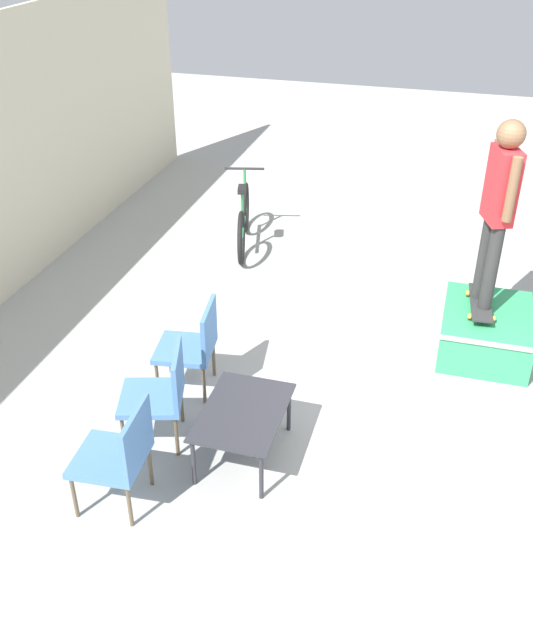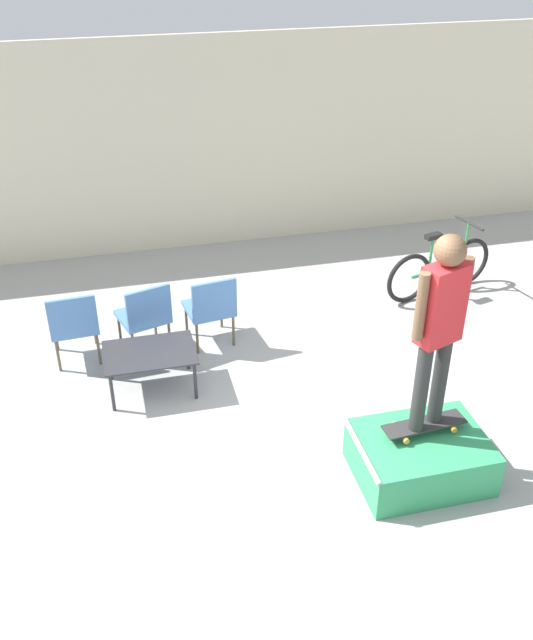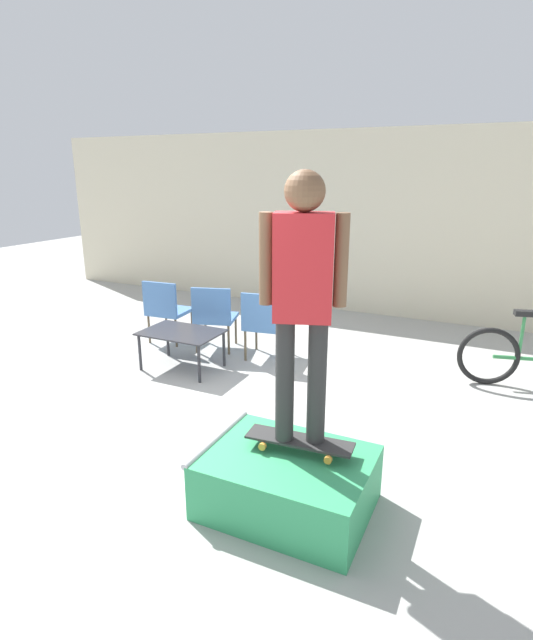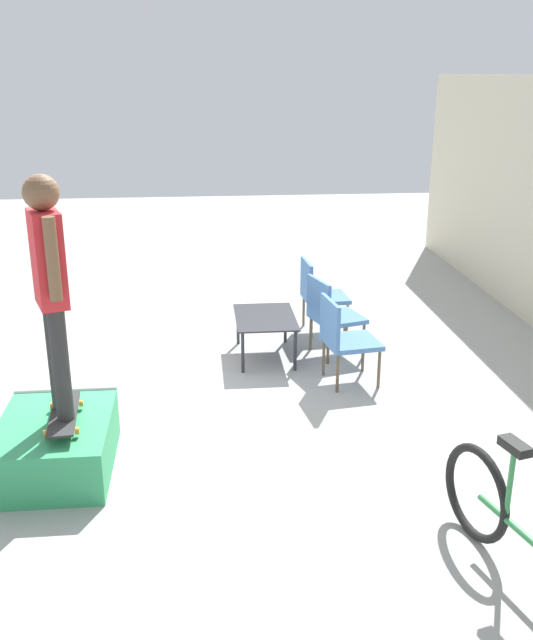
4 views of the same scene
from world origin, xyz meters
name	(u,v)px [view 1 (image 1 of 4)]	position (x,y,z in m)	size (l,w,h in m)	color
ground_plane	(420,414)	(0.00, 0.00, 0.00)	(24.00, 24.00, 0.00)	#A8A8A3
skate_ramp_box	(485,331)	(1.26, -0.51, 0.21)	(1.18, 0.88, 0.45)	#339E60
skateboard_on_ramp	(480,303)	(1.31, -0.42, 0.51)	(0.78, 0.30, 0.07)	#2D2D2D
person_skater	(499,199)	(1.31, -0.42, 1.62)	(0.54, 0.31, 1.84)	#2D2D2D
coffee_table	(243,416)	(-0.96, 1.38, 0.43)	(0.95, 0.66, 0.48)	#2D2D33
patio_chair_left	(120,452)	(-1.72, 2.10, 0.51)	(0.55, 0.55, 0.90)	brown
patio_chair_center	(161,391)	(-0.94, 2.11, 0.51)	(0.65, 0.65, 0.90)	brown
patio_chair_right	(194,343)	(-0.19, 2.11, 0.51)	(0.59, 0.59, 0.90)	brown
bicycle	(244,220)	(2.92, 2.61, 0.36)	(1.63, 0.59, 0.94)	black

